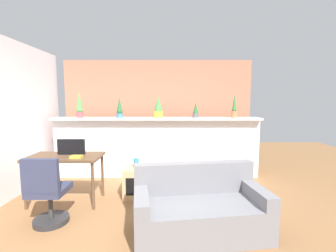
% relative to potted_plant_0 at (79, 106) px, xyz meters
% --- Properties ---
extents(ground_plane, '(12.00, 12.00, 0.00)m').
position_rel_potted_plant_0_xyz_m(ground_plane, '(1.55, -1.92, -1.48)').
color(ground_plane, brown).
extents(divider_wall, '(4.22, 0.16, 1.21)m').
position_rel_potted_plant_0_xyz_m(divider_wall, '(1.55, 0.08, -0.88)').
color(divider_wall, white).
rests_on(divider_wall, ground).
extents(plant_shelf, '(4.22, 0.38, 0.04)m').
position_rel_potted_plant_0_xyz_m(plant_shelf, '(1.55, 0.04, -0.25)').
color(plant_shelf, white).
rests_on(plant_shelf, divider_wall).
extents(brick_wall_behind, '(4.22, 0.10, 2.50)m').
position_rel_potted_plant_0_xyz_m(brick_wall_behind, '(1.55, 0.68, -0.23)').
color(brick_wall_behind, '#AD664C').
rests_on(brick_wall_behind, ground).
extents(potted_plant_0, '(0.14, 0.14, 0.52)m').
position_rel_potted_plant_0_xyz_m(potted_plant_0, '(0.00, 0.00, 0.00)').
color(potted_plant_0, '#B7474C').
rests_on(potted_plant_0, plant_shelf).
extents(potted_plant_1, '(0.14, 0.14, 0.42)m').
position_rel_potted_plant_0_xyz_m(potted_plant_1, '(0.80, 0.01, -0.05)').
color(potted_plant_1, '#386B84').
rests_on(potted_plant_1, plant_shelf).
extents(potted_plant_2, '(0.19, 0.19, 0.43)m').
position_rel_potted_plant_0_xyz_m(potted_plant_2, '(1.59, 0.04, -0.03)').
color(potted_plant_2, gold).
rests_on(potted_plant_2, plant_shelf).
extents(potted_plant_3, '(0.12, 0.12, 0.32)m').
position_rel_potted_plant_0_xyz_m(potted_plant_3, '(2.35, 0.04, -0.09)').
color(potted_plant_3, '#4C4C51').
rests_on(potted_plant_3, plant_shelf).
extents(potted_plant_4, '(0.11, 0.11, 0.48)m').
position_rel_potted_plant_0_xyz_m(potted_plant_4, '(3.12, 0.00, -0.04)').
color(potted_plant_4, '#C66B42').
rests_on(potted_plant_4, plant_shelf).
extents(desk, '(1.10, 0.60, 0.75)m').
position_rel_potted_plant_0_xyz_m(desk, '(0.18, -1.15, -0.82)').
color(desk, brown).
rests_on(desk, ground).
extents(tv_monitor, '(0.43, 0.04, 0.25)m').
position_rel_potted_plant_0_xyz_m(tv_monitor, '(0.25, -1.07, -0.61)').
color(tv_monitor, black).
rests_on(tv_monitor, desk).
extents(office_chair, '(0.44, 0.45, 0.91)m').
position_rel_potted_plant_0_xyz_m(office_chair, '(0.25, -1.84, -1.09)').
color(office_chair, '#262628').
rests_on(office_chair, ground).
extents(side_cube_shelf, '(0.40, 0.41, 0.50)m').
position_rel_potted_plant_0_xyz_m(side_cube_shelf, '(1.26, -0.97, -1.23)').
color(side_cube_shelf, tan).
rests_on(side_cube_shelf, ground).
extents(vase_on_shelf, '(0.09, 0.09, 0.15)m').
position_rel_potted_plant_0_xyz_m(vase_on_shelf, '(1.26, -0.92, -0.91)').
color(vase_on_shelf, teal).
rests_on(vase_on_shelf, side_cube_shelf).
extents(book_on_desk, '(0.17, 0.12, 0.04)m').
position_rel_potted_plant_0_xyz_m(book_on_desk, '(0.42, -1.30, -0.71)').
color(book_on_desk, gold).
rests_on(book_on_desk, desk).
extents(couch, '(1.65, 0.96, 0.80)m').
position_rel_potted_plant_0_xyz_m(couch, '(2.16, -1.99, -1.20)').
color(couch, slate).
rests_on(couch, ground).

